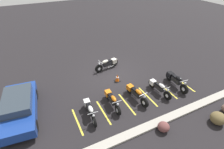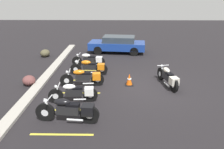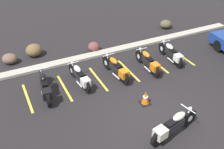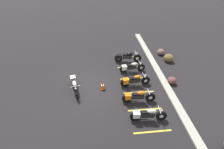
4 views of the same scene
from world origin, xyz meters
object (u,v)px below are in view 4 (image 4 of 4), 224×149
Objects in this scene: parked_bike_1 at (131,67)px; parked_bike_4 at (147,115)px; landscape_rock_0 at (172,80)px; parked_bike_3 at (137,96)px; motorcycle_cream_featured at (74,84)px; parked_bike_2 at (134,80)px; traffic_cone at (103,86)px; parked_bike_0 at (127,57)px; landscape_rock_2 at (161,52)px; landscape_rock_3 at (169,58)px.

parked_bike_4 reaches higher than parked_bike_1.
parked_bike_4 is 3.35× the size of landscape_rock_0.
landscape_rock_0 is at bearing 30.62° from parked_bike_3.
parked_bike_4 is at bearing -41.29° from landscape_rock_0.
parked_bike_2 is at bearing 78.66° from motorcycle_cream_featured.
parked_bike_2 reaches higher than parked_bike_4.
parked_bike_3 is 2.58m from traffic_cone.
motorcycle_cream_featured is 5.38m from parked_bike_0.
parked_bike_0 reaches higher than motorcycle_cream_featured.
landscape_rock_2 is 1.30m from landscape_rock_3.
parked_bike_0 is 1.08× the size of parked_bike_3.
parked_bike_0 is 4.96m from parked_bike_3.
landscape_rock_0 is at bearing 52.59° from parked_bike_4.
motorcycle_cream_featured reaches higher than parked_bike_1.
parked_bike_1 is 1.74m from parked_bike_2.
parked_bike_2 reaches higher than landscape_rock_0.
parked_bike_3 is (4.95, -0.19, -0.04)m from parked_bike_0.
landscape_rock_0 is (0.04, 2.81, -0.20)m from parked_bike_2.
motorcycle_cream_featured is at bearing 147.37° from parked_bike_4.
parked_bike_3 is (3.38, -0.28, 0.01)m from parked_bike_1.
parked_bike_3 reaches higher than landscape_rock_2.
parked_bike_2 is 3.45× the size of landscape_rock_0.
parked_bike_3 is at bearing -100.28° from parked_bike_2.
parked_bike_0 reaches higher than parked_bike_1.
traffic_cone is at bearing 146.95° from parked_bike_3.
parked_bike_2 is at bearing -85.45° from parked_bike_0.
parked_bike_4 is at bearing -94.31° from parked_bike_2.
motorcycle_cream_featured is at bearing 160.30° from parked_bike_3.
landscape_rock_2 is (-4.27, 3.45, -0.19)m from parked_bike_2.
parked_bike_0 is at bearing -94.96° from landscape_rock_3.
landscape_rock_2 is at bearing 60.78° from parked_bike_3.
parked_bike_2 is 2.89× the size of landscape_rock_2.
motorcycle_cream_featured is 5.25m from parked_bike_4.
parked_bike_3 is 3.58× the size of traffic_cone.
landscape_rock_2 is 0.88× the size of landscape_rock_3.
traffic_cone is (0.12, 1.91, -0.19)m from motorcycle_cream_featured.
landscape_rock_3 is (0.32, 3.65, -0.16)m from parked_bike_0.
landscape_rock_2 is at bearing 21.17° from parked_bike_0.
motorcycle_cream_featured is at bearing -136.00° from parked_bike_0.
parked_bike_1 is at bearing -123.65° from landscape_rock_0.
traffic_cone is (-3.00, -2.31, -0.16)m from parked_bike_4.
parked_bike_0 reaches higher than parked_bike_3.
motorcycle_cream_featured is at bearing -93.71° from traffic_cone.
parked_bike_3 is 1.02× the size of parked_bike_4.
parked_bike_4 is (1.52, 0.20, -0.01)m from parked_bike_3.
parked_bike_0 is 3.67× the size of landscape_rock_0.
motorcycle_cream_featured is at bearing 175.03° from parked_bike_2.
parked_bike_2 reaches higher than parked_bike_3.
parked_bike_0 is 1.11× the size of parked_bike_1.
traffic_cone is at bearing -62.04° from landscape_rock_3.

